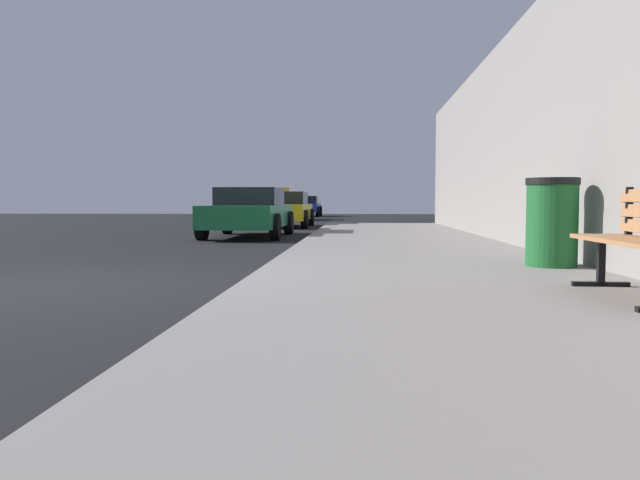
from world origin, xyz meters
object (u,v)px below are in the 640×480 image
trash_bin (552,222)px  car_blue (305,206)px  car_green (249,212)px  car_silver (285,207)px  car_yellow (284,209)px

trash_bin → car_blue: car_blue is taller
car_green → car_silver: bearing=-86.7°
trash_bin → car_silver: bearing=104.0°
car_silver → trash_bin: bearing=104.0°
trash_bin → car_yellow: (-4.99, 14.99, -0.03)m
trash_bin → car_yellow: size_ratio=0.24×
car_green → car_silver: size_ratio=1.03×
trash_bin → car_silver: size_ratio=0.24×
car_yellow → car_silver: 9.01m
car_silver → car_blue: size_ratio=1.09×
car_blue → car_yellow: bearing=92.3°
car_silver → car_blue: car_blue is taller
car_silver → car_blue: (0.34, 7.46, -0.00)m
car_green → car_yellow: (0.11, 6.46, 0.00)m
car_blue → trash_bin: bearing=100.2°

